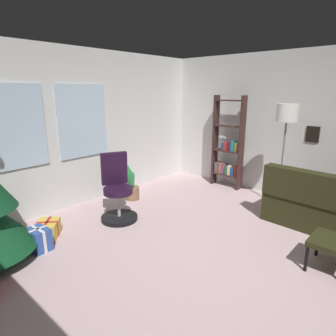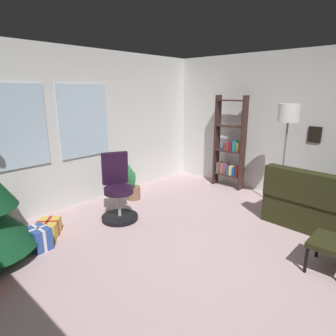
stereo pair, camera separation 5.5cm
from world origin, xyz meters
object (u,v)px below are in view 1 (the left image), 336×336
floor_lamp (286,122)px  potted_plant (131,185)px  footstool (335,245)px  gift_box_blue (39,239)px  office_chair (117,194)px  bookshelf (228,148)px  gift_box_gold (48,230)px

floor_lamp → potted_plant: (-1.43, 2.17, -1.19)m
footstool → floor_lamp: floor_lamp is taller
floor_lamp → gift_box_blue: bearing=153.3°
potted_plant → office_chair: bearing=-144.4°
office_chair → bookshelf: size_ratio=0.56×
gift_box_gold → floor_lamp: bearing=-31.4°
office_chair → floor_lamp: 2.90m
bookshelf → floor_lamp: (-0.38, -1.24, 0.65)m
bookshelf → floor_lamp: bookshelf is taller
gift_box_gold → bookshelf: bearing=-10.9°
gift_box_gold → office_chair: 1.09m
gift_box_gold → office_chair: bearing=-13.4°
gift_box_blue → floor_lamp: 3.99m
footstool → gift_box_blue: bearing=124.6°
gift_box_gold → gift_box_blue: (-0.22, -0.22, 0.03)m
floor_lamp → potted_plant: bearing=123.3°
potted_plant → footstool: bearing=-89.5°
gift_box_blue → potted_plant: potted_plant is taller
footstool → bookshelf: size_ratio=0.26×
footstool → office_chair: 2.92m
office_chair → bookshelf: 2.57m
bookshelf → potted_plant: size_ratio=2.94×
footstool → floor_lamp: bearing=39.6°
gift_box_blue → office_chair: size_ratio=0.30×
footstool → bookshelf: (1.77, 2.40, 0.49)m
footstool → gift_box_blue: footstool is taller
footstool → gift_box_blue: (-1.96, 2.85, -0.18)m
potted_plant → gift_box_gold: bearing=-171.6°
footstool → gift_box_gold: size_ratio=1.08×
bookshelf → floor_lamp: bearing=-106.9°
gift_box_gold → gift_box_blue: gift_box_blue is taller
office_chair → footstool: bearing=-75.6°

